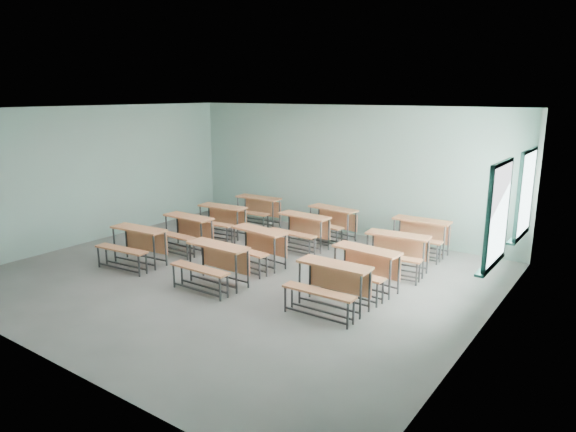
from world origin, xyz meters
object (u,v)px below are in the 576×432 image
object	(u,v)px
desk_unit_r1c1	(256,242)
desk_unit_r1c2	(363,264)
desk_unit_r0c0	(135,241)
desk_unit_r2c2	(396,248)
desk_unit_r3c0	(256,207)
desk_unit_r0c2	(331,280)
desk_unit_r0c1	(214,259)
desk_unit_r2c1	(301,227)
desk_unit_r1c0	(185,228)
desk_unit_r3c1	(330,219)
desk_unit_r3c2	(419,232)
desk_unit_r2c0	(220,217)

from	to	relation	value
desk_unit_r1c1	desk_unit_r1c2	world-z (taller)	same
desk_unit_r0c0	desk_unit_r2c2	world-z (taller)	same
desk_unit_r0c0	desk_unit_r3c0	xyz separation A→B (m)	(0.02, 3.96, 0.00)
desk_unit_r0c0	desk_unit_r0c2	xyz separation A→B (m)	(4.44, 0.36, 0.00)
desk_unit_r0c1	desk_unit_r2c1	bearing A→B (deg)	89.95
desk_unit_r1c1	desk_unit_r2c1	bearing A→B (deg)	93.33
desk_unit_r0c0	desk_unit_r0c1	xyz separation A→B (m)	(2.15, 0.06, 0.00)
desk_unit_r1c0	desk_unit_r3c1	distance (m)	3.45
desk_unit_r3c0	desk_unit_r3c1	bearing A→B (deg)	-3.22
desk_unit_r0c0	desk_unit_r1c0	world-z (taller)	same
desk_unit_r0c2	desk_unit_r3c0	bearing A→B (deg)	139.64
desk_unit_r1c1	desk_unit_r0c0	bearing A→B (deg)	-141.62
desk_unit_r0c0	desk_unit_r1c1	size ratio (longest dim) A/B	1.00
desk_unit_r2c2	desk_unit_r2c1	bearing A→B (deg)	167.02
desk_unit_r3c0	desk_unit_r2c2	bearing A→B (deg)	-19.50
desk_unit_r2c1	desk_unit_r3c1	world-z (taller)	same
desk_unit_r1c2	desk_unit_r3c0	distance (m)	5.15
desk_unit_r1c2	desk_unit_r3c1	bearing A→B (deg)	134.61
desk_unit_r1c2	desk_unit_r3c1	distance (m)	3.37
desk_unit_r1c1	desk_unit_r3c2	bearing A→B (deg)	53.68
desk_unit_r0c0	desk_unit_r3c1	size ratio (longest dim) A/B	0.99
desk_unit_r2c1	desk_unit_r2c2	world-z (taller)	same
desk_unit_r0c1	desk_unit_r0c0	bearing A→B (deg)	-178.40
desk_unit_r1c2	desk_unit_r2c0	size ratio (longest dim) A/B	0.99
desk_unit_r2c1	desk_unit_r0c2	bearing A→B (deg)	-46.19
desk_unit_r0c0	desk_unit_r1c0	xyz separation A→B (m)	(0.07, 1.33, 0.00)
desk_unit_r0c0	desk_unit_r1c2	xyz separation A→B (m)	(4.49, 1.41, 0.00)
desk_unit_r0c1	desk_unit_r3c1	world-z (taller)	same
desk_unit_r3c0	desk_unit_r2c1	bearing A→B (deg)	-28.84
desk_unit_r1c2	desk_unit_r2c2	world-z (taller)	same
desk_unit_r0c0	desk_unit_r1c1	distance (m)	2.48
desk_unit_r0c2	desk_unit_r0c0	bearing A→B (deg)	-176.58
desk_unit_r0c1	desk_unit_r3c1	bearing A→B (deg)	87.72
desk_unit_r2c0	desk_unit_r3c1	world-z (taller)	same
desk_unit_r0c1	desk_unit_r3c1	xyz separation A→B (m)	(0.15, 3.90, 0.00)
desk_unit_r0c0	desk_unit_r3c1	distance (m)	4.58
desk_unit_r0c1	desk_unit_r2c0	world-z (taller)	same
desk_unit_r0c2	desk_unit_r1c0	distance (m)	4.48
desk_unit_r0c0	desk_unit_r2c1	distance (m)	3.64
desk_unit_r2c0	desk_unit_r1c0	bearing A→B (deg)	-91.07
desk_unit_r1c1	desk_unit_r3c2	distance (m)	3.64
desk_unit_r1c0	desk_unit_r3c2	world-z (taller)	same
desk_unit_r0c0	desk_unit_r0c1	world-z (taller)	same
desk_unit_r3c1	desk_unit_r3c2	world-z (taller)	same
desk_unit_r1c1	desk_unit_r2c0	bearing A→B (deg)	155.31
desk_unit_r2c2	desk_unit_r3c0	size ratio (longest dim) A/B	1.02
desk_unit_r0c0	desk_unit_r2c2	xyz separation A→B (m)	(4.58, 2.64, 0.00)
desk_unit_r0c0	desk_unit_r3c0	world-z (taller)	same
desk_unit_r1c0	desk_unit_r1c2	world-z (taller)	same
desk_unit_r1c1	desk_unit_r2c1	distance (m)	1.60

